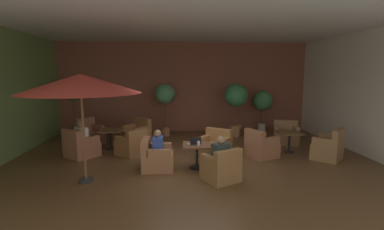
# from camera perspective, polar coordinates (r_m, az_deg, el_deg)

# --- Properties ---
(ground_plane) EXTENTS (10.46, 9.11, 0.02)m
(ground_plane) POSITION_cam_1_polar(r_m,az_deg,el_deg) (7.90, 0.26, -9.83)
(ground_plane) COLOR brown
(wall_back_brick) EXTENTS (10.46, 0.08, 3.71)m
(wall_back_brick) POSITION_cam_1_polar(r_m,az_deg,el_deg) (12.02, -1.49, 5.56)
(wall_back_brick) COLOR brown
(wall_back_brick) RESTS_ON ground_plane
(wall_right_plain) EXTENTS (0.08, 9.11, 3.71)m
(wall_right_plain) POSITION_cam_1_polar(r_m,az_deg,el_deg) (9.48, 33.40, 3.37)
(wall_right_plain) COLOR silver
(wall_right_plain) RESTS_ON ground_plane
(ceiling_slab) EXTENTS (10.46, 9.11, 0.06)m
(ceiling_slab) POSITION_cam_1_polar(r_m,az_deg,el_deg) (7.60, 0.28, 18.11)
(ceiling_slab) COLOR silver
(ceiling_slab) RESTS_ON wall_back_brick
(cafe_table_front_left) EXTENTS (0.76, 0.76, 0.64)m
(cafe_table_front_left) POSITION_cam_1_polar(r_m,az_deg,el_deg) (7.42, 1.00, -6.96)
(cafe_table_front_left) COLOR black
(cafe_table_front_left) RESTS_ON ground_plane
(armchair_front_left_north) EXTENTS (0.80, 0.83, 0.79)m
(armchair_front_left_north) POSITION_cam_1_polar(r_m,az_deg,el_deg) (7.47, -7.15, -8.51)
(armchair_front_left_north) COLOR #9F6644
(armchair_front_left_north) RESTS_ON ground_plane
(armchair_front_left_east) EXTENTS (0.95, 0.95, 0.79)m
(armchair_front_left_east) POSITION_cam_1_polar(r_m,az_deg,el_deg) (6.67, 5.93, -10.61)
(armchair_front_left_east) COLOR #97663C
(armchair_front_left_east) RESTS_ON ground_plane
(armchair_front_left_south) EXTENTS (1.12, 1.11, 0.83)m
(armchair_front_left_south) POSITION_cam_1_polar(r_m,az_deg,el_deg) (8.37, 4.60, -6.52)
(armchair_front_left_south) COLOR #9A6A3A
(armchair_front_left_south) RESTS_ON ground_plane
(cafe_table_front_right) EXTENTS (0.75, 0.75, 0.64)m
(cafe_table_front_right) POSITION_cam_1_polar(r_m,az_deg,el_deg) (9.62, -16.02, -3.65)
(cafe_table_front_right) COLOR black
(cafe_table_front_right) RESTS_ON ground_plane
(armchair_front_right_north) EXTENTS (1.04, 1.04, 0.81)m
(armchair_front_right_north) POSITION_cam_1_polar(r_m,az_deg,el_deg) (8.81, -11.95, -5.96)
(armchair_front_right_north) COLOR #95643B
(armchair_front_right_north) RESTS_ON ground_plane
(armchair_front_right_east) EXTENTS (1.12, 1.12, 0.86)m
(armchair_front_right_east) POSITION_cam_1_polar(r_m,az_deg,el_deg) (10.30, -11.01, -3.77)
(armchair_front_right_east) COLOR #956138
(armchair_front_right_east) RESTS_ON ground_plane
(armchair_front_right_south) EXTENTS (0.99, 0.99, 0.91)m
(armchair_front_right_south) POSITION_cam_1_polar(r_m,az_deg,el_deg) (10.49, -19.81, -3.80)
(armchair_front_right_south) COLOR #925944
(armchair_front_right_south) RESTS_ON ground_plane
(armchair_front_right_west) EXTENTS (1.11, 1.11, 0.85)m
(armchair_front_right_west) POSITION_cam_1_polar(r_m,az_deg,el_deg) (9.06, -21.43, -5.89)
(armchair_front_right_west) COLOR #9D5F44
(armchair_front_right_west) RESTS_ON ground_plane
(cafe_table_mid_center) EXTENTS (0.71, 0.71, 0.64)m
(cafe_table_mid_center) POSITION_cam_1_polar(r_m,az_deg,el_deg) (9.38, 18.97, -4.05)
(cafe_table_mid_center) COLOR black
(cafe_table_mid_center) RESTS_ON ground_plane
(armchair_mid_center_north) EXTENTS (0.99, 0.92, 0.79)m
(armchair_mid_center_north) POSITION_cam_1_polar(r_m,az_deg,el_deg) (10.54, 18.32, -3.82)
(armchair_mid_center_north) COLOR #8F6542
(armchair_mid_center_north) RESTS_ON ground_plane
(armchair_mid_center_east) EXTENTS (1.00, 0.97, 0.84)m
(armchair_mid_center_east) POSITION_cam_1_polar(r_m,az_deg,el_deg) (8.63, 13.66, -6.21)
(armchair_mid_center_east) COLOR #9D6446
(armchair_mid_center_east) RESTS_ON ground_plane
(armchair_mid_center_south) EXTENTS (1.05, 1.05, 0.92)m
(armchair_mid_center_south) POSITION_cam_1_polar(r_m,az_deg,el_deg) (9.07, 25.69, -5.98)
(armchair_mid_center_south) COLOR olive
(armchair_mid_center_south) RESTS_ON ground_plane
(patio_umbrella_tall_red) EXTENTS (2.62, 2.62, 2.45)m
(patio_umbrella_tall_red) POSITION_cam_1_polar(r_m,az_deg,el_deg) (6.68, -21.42, 5.82)
(patio_umbrella_tall_red) COLOR #2D2D2D
(patio_umbrella_tall_red) RESTS_ON ground_plane
(potted_tree_left_corner) EXTENTS (0.76, 0.76, 2.20)m
(potted_tree_left_corner) POSITION_cam_1_polar(r_m,az_deg,el_deg) (11.32, -22.70, 3.21)
(potted_tree_left_corner) COLOR #373737
(potted_tree_left_corner) RESTS_ON ground_plane
(potted_tree_mid_left) EXTENTS (0.90, 0.90, 2.06)m
(potted_tree_mid_left) POSITION_cam_1_polar(r_m,az_deg,el_deg) (11.06, 8.79, 3.11)
(potted_tree_mid_left) COLOR #A36940
(potted_tree_mid_left) RESTS_ON ground_plane
(potted_tree_mid_right) EXTENTS (0.78, 0.78, 2.05)m
(potted_tree_mid_right) POSITION_cam_1_polar(r_m,az_deg,el_deg) (11.12, -5.44, 3.53)
(potted_tree_mid_right) COLOR #A45E46
(potted_tree_mid_right) RESTS_ON ground_plane
(potted_tree_right_corner) EXTENTS (0.81, 0.81, 1.73)m
(potted_tree_right_corner) POSITION_cam_1_polar(r_m,az_deg,el_deg) (12.20, 13.99, 2.47)
(potted_tree_right_corner) COLOR beige
(potted_tree_right_corner) RESTS_ON ground_plane
(patron_blue_shirt) EXTENTS (0.45, 0.40, 0.63)m
(patron_blue_shirt) POSITION_cam_1_polar(r_m,az_deg,el_deg) (6.58, 5.79, -7.35)
(patron_blue_shirt) COLOR #2E3834
(patron_blue_shirt) RESTS_ON ground_plane
(patron_by_window) EXTENTS (0.45, 0.43, 0.65)m
(patron_by_window) POSITION_cam_1_polar(r_m,az_deg,el_deg) (9.00, -21.31, -3.42)
(patron_by_window) COLOR silver
(patron_by_window) RESTS_ON ground_plane
(patron_with_friend) EXTENTS (0.26, 0.40, 0.62)m
(patron_with_friend) POSITION_cam_1_polar(r_m,az_deg,el_deg) (7.37, -6.88, -5.70)
(patron_with_friend) COLOR #304B9F
(patron_with_friend) RESTS_ON ground_plane
(iced_drink_cup) EXTENTS (0.08, 0.08, 0.11)m
(iced_drink_cup) POSITION_cam_1_polar(r_m,az_deg,el_deg) (7.27, 1.32, -5.70)
(iced_drink_cup) COLOR white
(iced_drink_cup) RESTS_ON cafe_table_front_left
(open_laptop) EXTENTS (0.37, 0.31, 0.20)m
(open_laptop) POSITION_cam_1_polar(r_m,az_deg,el_deg) (7.36, 0.56, -5.56)
(open_laptop) COLOR #9EA0A5
(open_laptop) RESTS_ON cafe_table_front_left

